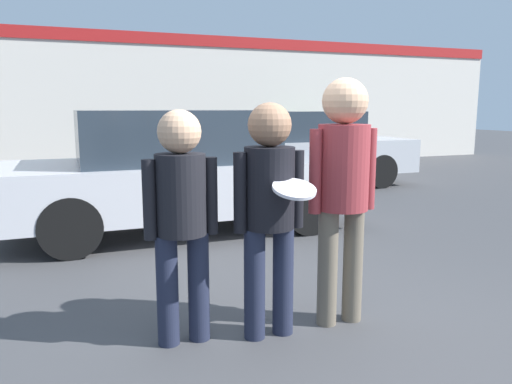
# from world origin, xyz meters

# --- Properties ---
(ground_plane) EXTENTS (56.00, 56.00, 0.00)m
(ground_plane) POSITION_xyz_m (0.00, 0.00, 0.00)
(ground_plane) COLOR #3F3F42
(storefront_building) EXTENTS (24.00, 0.22, 3.58)m
(storefront_building) POSITION_xyz_m (0.00, 10.54, 1.82)
(storefront_building) COLOR silver
(storefront_building) RESTS_ON ground
(person_left) EXTENTS (0.51, 0.34, 1.62)m
(person_left) POSITION_xyz_m (-0.84, 0.11, 0.95)
(person_left) COLOR #1E2338
(person_left) RESTS_ON ground
(person_middle_with_frisbee) EXTENTS (0.52, 0.58, 1.66)m
(person_middle_with_frisbee) POSITION_xyz_m (-0.25, -0.02, 0.99)
(person_middle_with_frisbee) COLOR #1E2338
(person_middle_with_frisbee) RESTS_ON ground
(person_right) EXTENTS (0.55, 0.38, 1.84)m
(person_right) POSITION_xyz_m (0.34, 0.00, 1.12)
(person_right) COLOR #665B4C
(person_right) RESTS_ON ground
(parked_car_near) EXTENTS (4.65, 1.80, 1.59)m
(parked_car_near) POSITION_xyz_m (-0.12, 3.28, 0.79)
(parked_car_near) COLOR silver
(parked_car_near) RESTS_ON ground
(parked_car_far) EXTENTS (4.69, 1.83, 1.55)m
(parked_car_far) POSITION_xyz_m (3.00, 6.17, 0.78)
(parked_car_far) COLOR #B7BABF
(parked_car_far) RESTS_ON ground
(shrub) EXTENTS (1.10, 1.10, 1.10)m
(shrub) POSITION_xyz_m (4.58, 9.81, 0.55)
(shrub) COLOR #387A3D
(shrub) RESTS_ON ground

